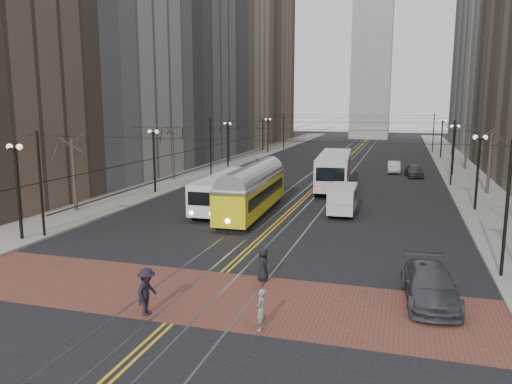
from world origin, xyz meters
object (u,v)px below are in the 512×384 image
Objects in this scene: pedestrian_b at (261,309)px; pedestrian_d at (147,292)px; streetcar at (253,195)px; pedestrian_c at (422,280)px; cargo_van at (343,200)px; sedan_parked at (430,285)px; transit_bus at (226,192)px; sedan_grey at (414,171)px; rear_bus at (334,171)px; sedan_silver at (394,167)px; pedestrian_a at (263,264)px.

pedestrian_d reaches higher than pedestrian_b.
streetcar is 8.17× the size of pedestrian_c.
sedan_parked is (5.50, -16.01, -0.32)m from cargo_van.
transit_bus is 2.56× the size of sedan_grey.
streetcar is at bearing -165.30° from cargo_van.
cargo_van is 3.14× the size of pedestrian_c.
sedan_grey is (7.66, 10.43, -0.97)m from rear_bus.
rear_bus is 14.52m from sedan_silver.
pedestrian_a is (-5.05, -40.51, 0.11)m from sedan_silver.
sedan_grey is at bearing 74.62° from cargo_van.
sedan_grey is 0.83× the size of sedan_parked.
cargo_van is at bearing -99.35° from sedan_silver.
streetcar is at bearing 5.51° from pedestrian_d.
cargo_van is 20.52m from pedestrian_b.
sedan_silver is 2.20× the size of pedestrian_d.
sedan_grey is 38.20m from pedestrian_a.
sedan_parked is (2.30, -41.01, 0.05)m from sedan_silver.
transit_bus is 0.83× the size of rear_bus.
transit_bus is 5.70× the size of pedestrian_d.
cargo_van is 16.93m from sedan_parked.
streetcar is at bearing -111.90° from sedan_silver.
streetcar is 18.69m from pedestrian_d.
pedestrian_c is (7.04, 0.00, -0.02)m from pedestrian_a.
rear_bus is at bearing 58.80° from transit_bus.
pedestrian_b is (8.53, -19.82, -0.56)m from transit_bus.
rear_bus is 32.12m from pedestrian_b.
pedestrian_d is at bearing -102.47° from sedan_silver.
sedan_grey is 38.00m from sedan_parked.
cargo_van reaches higher than sedan_parked.
rear_bus is 28.64m from sedan_parked.
streetcar is 28.59m from sedan_silver.
pedestrian_a is (0.35, -27.07, -0.90)m from rear_bus.
transit_bus is at bearing 128.54° from sedan_parked.
pedestrian_b is 1.01× the size of pedestrian_c.
transit_bus is 9.10m from cargo_van.
pedestrian_b is (-6.04, -4.50, 0.05)m from sedan_parked.
pedestrian_c is at bearing 116.48° from sedan_parked.
transit_bus is at bearing -156.01° from pedestrian_b.
transit_bus is at bearing -123.69° from rear_bus.
streetcar is 2.96× the size of sedan_grey.
pedestrian_a is 7.04m from pedestrian_c.
pedestrian_d is (-2.96, -32.07, -0.73)m from rear_bus.
pedestrian_d is at bearing -112.16° from sedan_grey.
sedan_parked is 3.24× the size of pedestrian_a.
pedestrian_c is (-0.27, -37.50, 0.06)m from sedan_grey.
transit_bus is at bearing 12.55° from pedestrian_d.
cargo_van reaches higher than pedestrian_b.
sedan_parked is 11.58m from pedestrian_d.
rear_bus is 12.97m from sedan_grey.
sedan_parked is at bearing -105.79° from pedestrian_a.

